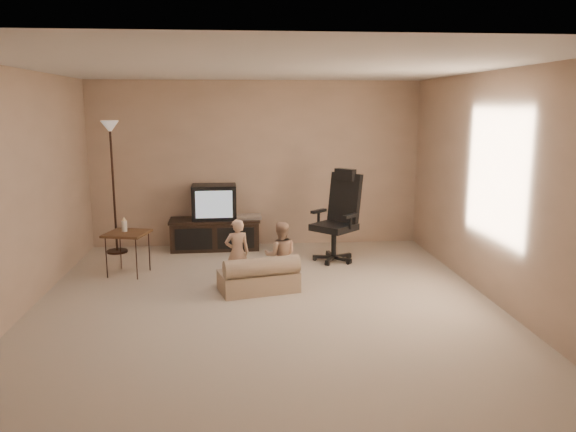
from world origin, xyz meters
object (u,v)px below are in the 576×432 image
at_px(office_chair, 337,228).
at_px(side_table, 127,234).
at_px(tv_stand, 215,223).
at_px(toddler_right, 281,255).
at_px(floor_lamp, 112,157).
at_px(toddler_left, 237,253).
at_px(child_sofa, 259,277).

height_order(office_chair, side_table, office_chair).
bearing_deg(tv_stand, toddler_right, -68.20).
height_order(tv_stand, toddler_right, tv_stand).
bearing_deg(floor_lamp, toddler_left, -44.10).
distance_m(tv_stand, child_sofa, 2.15).
bearing_deg(office_chair, side_table, -124.75).
bearing_deg(office_chair, child_sofa, -85.19).
bearing_deg(side_table, toddler_left, -23.11).
xyz_separation_m(side_table, floor_lamp, (-0.38, 1.12, 0.87)).
bearing_deg(tv_stand, child_sofa, -75.71).
bearing_deg(toddler_right, tv_stand, -62.77).
bearing_deg(toddler_left, tv_stand, -91.70).
relative_size(child_sofa, toddler_right, 1.22).
bearing_deg(toddler_left, child_sofa, 123.17).
bearing_deg(toddler_left, side_table, -35.29).
relative_size(tv_stand, toddler_right, 1.72).
xyz_separation_m(office_chair, child_sofa, (-1.13, -1.29, -0.28)).
distance_m(toddler_left, toddler_right, 0.53).
height_order(tv_stand, child_sofa, tv_stand).
distance_m(floor_lamp, child_sofa, 3.08).
distance_m(side_table, toddler_left, 1.52).
height_order(office_chair, toddler_left, office_chair).
xyz_separation_m(tv_stand, side_table, (-1.06, -1.21, 0.13)).
xyz_separation_m(floor_lamp, toddler_right, (2.28, -1.85, -1.00)).
relative_size(tv_stand, floor_lamp, 0.72).
bearing_deg(child_sofa, toddler_left, 121.52).
xyz_separation_m(office_chair, toddler_left, (-1.39, -1.04, -0.05)).
distance_m(office_chair, child_sofa, 1.74).
relative_size(floor_lamp, toddler_left, 2.35).
relative_size(side_table, toddler_left, 0.91).
xyz_separation_m(office_chair, toddler_right, (-0.88, -1.17, -0.06)).
xyz_separation_m(floor_lamp, child_sofa, (2.03, -1.97, -1.22)).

